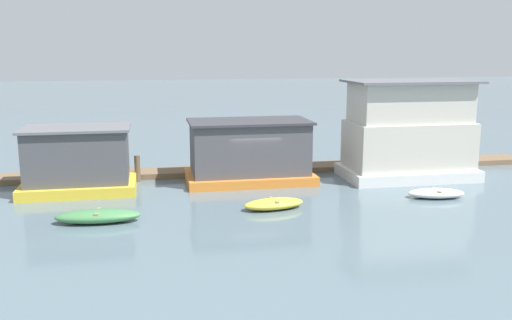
# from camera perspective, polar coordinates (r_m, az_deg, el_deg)

# --- Properties ---
(ground_plane) EXTENTS (200.00, 200.00, 0.00)m
(ground_plane) POSITION_cam_1_polar(r_m,az_deg,el_deg) (29.40, -0.37, -2.31)
(ground_plane) COLOR slate
(dock_walkway) EXTENTS (33.80, 1.83, 0.30)m
(dock_walkway) POSITION_cam_1_polar(r_m,az_deg,el_deg) (31.89, -1.23, -0.98)
(dock_walkway) COLOR brown
(dock_walkway) RESTS_ON ground_plane
(houseboat_yellow) EXTENTS (5.35, 3.50, 3.15)m
(houseboat_yellow) POSITION_cam_1_polar(r_m,az_deg,el_deg) (28.67, -17.38, -0.09)
(houseboat_yellow) COLOR gold
(houseboat_yellow) RESTS_ON ground_plane
(houseboat_orange) EXTENTS (6.53, 3.75, 3.20)m
(houseboat_orange) POSITION_cam_1_polar(r_m,az_deg,el_deg) (29.50, -0.68, 0.80)
(houseboat_orange) COLOR orange
(houseboat_orange) RESTS_ON ground_plane
(houseboat_white) EXTENTS (6.85, 3.85, 5.19)m
(houseboat_white) POSITION_cam_1_polar(r_m,az_deg,el_deg) (31.25, 15.01, 2.65)
(houseboat_white) COLOR white
(houseboat_white) RESTS_ON ground_plane
(dinghy_green) EXTENTS (3.42, 1.35, 0.53)m
(dinghy_green) POSITION_cam_1_polar(r_m,az_deg,el_deg) (23.61, -15.53, -5.42)
(dinghy_green) COLOR #47844C
(dinghy_green) RESTS_ON ground_plane
(dinghy_yellow) EXTENTS (2.81, 1.51, 0.47)m
(dinghy_yellow) POSITION_cam_1_polar(r_m,az_deg,el_deg) (24.65, 1.79, -4.40)
(dinghy_yellow) COLOR yellow
(dinghy_yellow) RESTS_ON ground_plane
(dinghy_white) EXTENTS (2.76, 1.54, 0.43)m
(dinghy_white) POSITION_cam_1_polar(r_m,az_deg,el_deg) (27.77, 17.57, -3.18)
(dinghy_white) COLOR white
(dinghy_white) RESTS_ON ground_plane
(mooring_post_far_right) EXTENTS (0.26, 0.26, 1.23)m
(mooring_post_far_right) POSITION_cam_1_polar(r_m,az_deg,el_deg) (34.44, 17.97, 0.17)
(mooring_post_far_right) COLOR #846B4C
(mooring_post_far_right) RESTS_ON ground_plane
(mooring_post_near_left) EXTENTS (0.30, 0.30, 1.39)m
(mooring_post_near_left) POSITION_cam_1_polar(r_m,az_deg,el_deg) (30.21, -11.78, -0.84)
(mooring_post_near_left) COLOR brown
(mooring_post_near_left) RESTS_ON ground_plane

